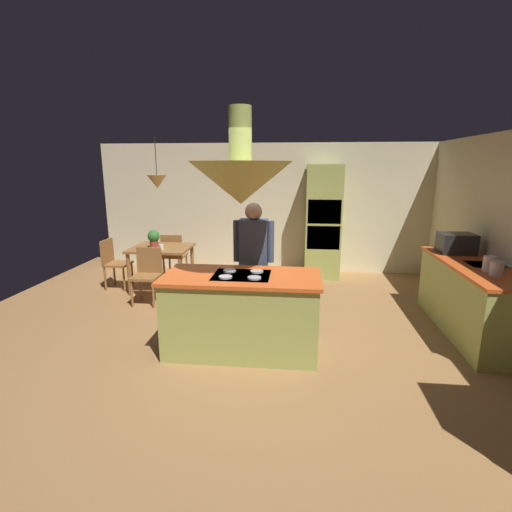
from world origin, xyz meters
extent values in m
plane|color=#9E7042|center=(0.00, 0.00, 0.00)|extent=(8.16, 8.16, 0.00)
cube|color=beige|center=(0.00, 3.45, 1.27)|extent=(6.80, 0.10, 2.55)
cube|color=#A8B259|center=(0.00, -0.20, 0.44)|extent=(1.72, 0.81, 0.88)
cube|color=#E05B23|center=(0.00, -0.20, 0.90)|extent=(1.78, 0.87, 0.04)
cube|color=black|center=(0.00, -0.20, 0.91)|extent=(0.64, 0.52, 0.01)
cylinder|color=#B2B2B7|center=(-0.16, -0.33, 0.93)|extent=(0.15, 0.15, 0.02)
cylinder|color=#B2B2B7|center=(0.16, -0.33, 0.93)|extent=(0.15, 0.15, 0.02)
cylinder|color=#B2B2B7|center=(-0.16, -0.07, 0.93)|extent=(0.15, 0.15, 0.02)
cylinder|color=#B2B2B7|center=(0.16, -0.07, 0.93)|extent=(0.15, 0.15, 0.02)
cube|color=#A8B259|center=(2.84, 0.60, 0.44)|extent=(0.62, 2.08, 0.88)
cube|color=#E05B23|center=(2.84, 0.60, 0.90)|extent=(0.66, 2.12, 0.04)
cube|color=#B2B2B7|center=(3.00, 0.60, 0.84)|extent=(0.48, 0.36, 0.16)
cube|color=#A8B259|center=(1.10, 3.05, 1.07)|extent=(0.66, 0.62, 2.14)
cube|color=black|center=(1.10, 2.76, 1.30)|extent=(0.60, 0.04, 0.44)
cube|color=black|center=(1.10, 2.76, 0.82)|extent=(0.60, 0.04, 0.44)
cube|color=#956232|center=(-1.70, 1.90, 0.74)|extent=(0.99, 0.85, 0.04)
cylinder|color=#956232|center=(-2.14, 1.53, 0.36)|extent=(0.06, 0.06, 0.72)
cylinder|color=#956232|center=(-1.26, 1.53, 0.36)|extent=(0.06, 0.06, 0.72)
cylinder|color=#956232|center=(-2.14, 2.27, 0.36)|extent=(0.06, 0.06, 0.72)
cylinder|color=#956232|center=(-1.26, 2.27, 0.36)|extent=(0.06, 0.06, 0.72)
cylinder|color=tan|center=(-0.03, 0.51, 0.41)|extent=(0.14, 0.14, 0.82)
cylinder|color=tan|center=(0.15, 0.51, 0.41)|extent=(0.14, 0.14, 0.82)
cube|color=#3F4C66|center=(0.06, 0.51, 1.14)|extent=(0.36, 0.22, 0.63)
cylinder|color=#3F4C66|center=(-0.16, 0.51, 1.17)|extent=(0.09, 0.09, 0.54)
cylinder|color=#3F4C66|center=(0.28, 0.51, 1.17)|extent=(0.09, 0.09, 0.54)
sphere|color=tan|center=(0.06, 0.51, 1.55)|extent=(0.22, 0.22, 0.22)
cone|color=#A8B259|center=(0.00, -0.20, 1.94)|extent=(1.10, 1.10, 0.45)
cylinder|color=#A8B259|center=(0.00, -0.20, 2.44)|extent=(0.24, 0.24, 0.55)
cone|color=#E0B266|center=(-1.70, 1.90, 1.86)|extent=(0.32, 0.32, 0.22)
cylinder|color=black|center=(-1.70, 1.90, 2.27)|extent=(0.01, 0.01, 0.60)
cube|color=#956232|center=(-1.70, 1.17, 0.44)|extent=(0.40, 0.40, 0.04)
cube|color=#956232|center=(-1.70, 1.35, 0.66)|extent=(0.40, 0.04, 0.42)
cylinder|color=#956232|center=(-1.87, 1.00, 0.21)|extent=(0.04, 0.04, 0.43)
cylinder|color=#956232|center=(-1.53, 1.00, 0.21)|extent=(0.04, 0.04, 0.43)
cylinder|color=#956232|center=(-1.87, 1.34, 0.21)|extent=(0.04, 0.04, 0.43)
cylinder|color=#956232|center=(-1.53, 1.34, 0.21)|extent=(0.04, 0.04, 0.43)
cube|color=#956232|center=(-1.70, 2.63, 0.44)|extent=(0.40, 0.40, 0.04)
cube|color=#956232|center=(-1.70, 2.45, 0.66)|extent=(0.40, 0.04, 0.42)
cylinder|color=#956232|center=(-1.53, 2.80, 0.21)|extent=(0.04, 0.04, 0.43)
cylinder|color=#956232|center=(-1.87, 2.80, 0.21)|extent=(0.04, 0.04, 0.43)
cylinder|color=#956232|center=(-1.53, 2.46, 0.21)|extent=(0.04, 0.04, 0.43)
cylinder|color=#956232|center=(-1.87, 2.46, 0.21)|extent=(0.04, 0.04, 0.43)
cube|color=#956232|center=(-2.50, 1.90, 0.44)|extent=(0.40, 0.40, 0.04)
cube|color=#956232|center=(-2.68, 1.90, 0.66)|extent=(0.04, 0.40, 0.42)
cylinder|color=#956232|center=(-2.33, 1.73, 0.21)|extent=(0.04, 0.04, 0.43)
cylinder|color=#956232|center=(-2.33, 2.07, 0.21)|extent=(0.04, 0.04, 0.43)
cylinder|color=#956232|center=(-2.67, 1.73, 0.21)|extent=(0.04, 0.04, 0.43)
cylinder|color=#956232|center=(-2.67, 2.07, 0.21)|extent=(0.04, 0.04, 0.43)
cylinder|color=#99382D|center=(-1.79, 1.83, 0.82)|extent=(0.14, 0.14, 0.12)
sphere|color=#2D722D|center=(-1.79, 1.83, 0.96)|extent=(0.20, 0.20, 0.20)
cylinder|color=white|center=(-1.61, 1.69, 0.81)|extent=(0.07, 0.07, 0.09)
cylinder|color=silver|center=(2.84, 0.08, 1.00)|extent=(0.14, 0.14, 0.16)
cylinder|color=silver|center=(2.84, 0.26, 1.01)|extent=(0.13, 0.13, 0.18)
cube|color=#232326|center=(2.84, 1.22, 1.06)|extent=(0.46, 0.36, 0.28)
camera|label=1|loc=(0.61, -4.33, 2.13)|focal=27.00mm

